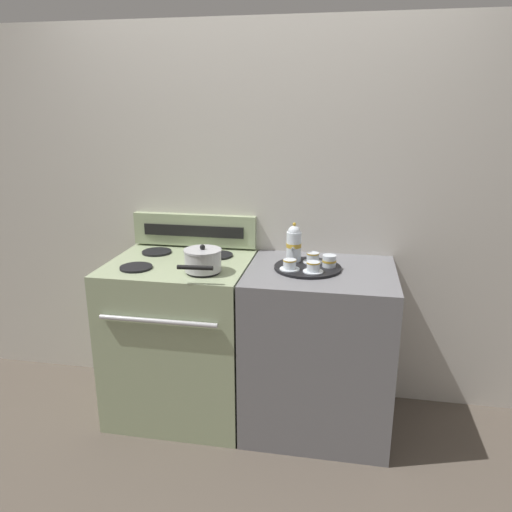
% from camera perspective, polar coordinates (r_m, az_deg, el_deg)
% --- Properties ---
extents(ground_plane, '(6.00, 6.00, 0.00)m').
position_cam_1_polar(ground_plane, '(3.09, -0.78, -17.51)').
color(ground_plane, brown).
extents(wall_back, '(6.00, 0.05, 2.20)m').
position_cam_1_polar(wall_back, '(2.97, 0.47, 4.34)').
color(wall_back, beige).
rests_on(wall_back, ground).
extents(stove, '(0.77, 0.69, 0.93)m').
position_cam_1_polar(stove, '(2.95, -8.44, -9.16)').
color(stove, '#9EAD84').
rests_on(stove, ground).
extents(control_panel, '(0.75, 0.05, 0.19)m').
position_cam_1_polar(control_panel, '(3.03, -7.05, 2.96)').
color(control_panel, '#9EAD84').
rests_on(control_panel, stove).
extents(side_counter, '(0.78, 0.66, 0.91)m').
position_cam_1_polar(side_counter, '(2.81, 7.12, -10.49)').
color(side_counter, slate).
rests_on(side_counter, ground).
extents(saucepan, '(0.20, 0.30, 0.14)m').
position_cam_1_polar(saucepan, '(2.57, -6.11, -0.45)').
color(saucepan, '#B7B7BC').
rests_on(saucepan, stove).
extents(serving_tray, '(0.35, 0.35, 0.01)m').
position_cam_1_polar(serving_tray, '(2.65, 5.91, -1.32)').
color(serving_tray, black).
rests_on(serving_tray, side_counter).
extents(teapot, '(0.08, 0.13, 0.21)m').
position_cam_1_polar(teapot, '(2.71, 4.35, 1.46)').
color(teapot, silver).
rests_on(teapot, serving_tray).
extents(teacup_left, '(0.10, 0.10, 0.05)m').
position_cam_1_polar(teacup_left, '(2.58, 3.87, -0.99)').
color(teacup_left, silver).
rests_on(teacup_left, serving_tray).
extents(teacup_right, '(0.10, 0.10, 0.05)m').
position_cam_1_polar(teacup_right, '(2.55, 6.56, -1.26)').
color(teacup_right, silver).
rests_on(teacup_right, serving_tray).
extents(teacup_front, '(0.10, 0.10, 0.05)m').
position_cam_1_polar(teacup_front, '(2.71, 6.50, -0.19)').
color(teacup_front, silver).
rests_on(teacup_front, serving_tray).
extents(creamer_jug, '(0.07, 0.07, 0.06)m').
position_cam_1_polar(creamer_jug, '(2.65, 8.37, -0.55)').
color(creamer_jug, silver).
rests_on(creamer_jug, serving_tray).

